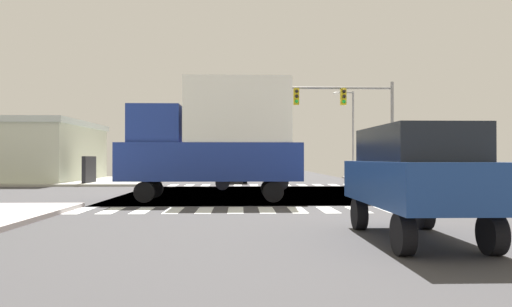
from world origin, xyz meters
TOP-DOWN VIEW (x-y plane):
  - ground at (0.00, 0.00)m, footprint 90.00×90.00m
  - sidewalk_corner_ne at (13.00, 12.00)m, footprint 12.00×12.00m
  - sidewalk_corner_nw at (-13.00, 12.00)m, footprint 12.00×12.00m
  - crosswalk_near at (-0.25, -7.30)m, footprint 13.50×2.00m
  - crosswalk_far at (-0.25, 7.30)m, footprint 13.50×2.00m
  - traffic_signal_mast at (5.20, 7.02)m, footprint 6.93×0.55m
  - street_lamp at (7.53, 17.22)m, footprint 1.78×0.32m
  - sedan_nearside_1 at (-2.00, 10.75)m, footprint 1.80×4.30m
  - sedan_farside_2 at (-2.00, 25.24)m, footprint 1.80×4.30m
  - sedan_crossing_3 at (8.87, 3.50)m, footprint 4.30×1.80m
  - sedan_queued_4 at (-2.00, 38.80)m, footprint 1.80×4.30m
  - suv_leading_1 at (2.00, -13.21)m, footprint 1.96×4.60m
  - box_truck_trailing_1 at (-2.56, -3.50)m, footprint 7.20×2.40m
  - suv_middle_2 at (-0.98, 3.50)m, footprint 4.60×1.96m

SIDE VIEW (x-z plane):
  - ground at x=0.00m, z-range -0.05..0.00m
  - crosswalk_near at x=-0.25m, z-range 0.00..0.01m
  - crosswalk_far at x=-0.25m, z-range 0.00..0.01m
  - sidewalk_corner_ne at x=13.00m, z-range 0.00..0.14m
  - sidewalk_corner_nw at x=-13.00m, z-range 0.00..0.14m
  - sedan_nearside_1 at x=-2.00m, z-range 0.18..2.06m
  - sedan_farside_2 at x=-2.00m, z-range 0.18..2.06m
  - sedan_crossing_3 at x=8.87m, z-range 0.18..2.06m
  - sedan_queued_4 at x=-2.00m, z-range 0.18..2.06m
  - suv_leading_1 at x=2.00m, z-range 0.22..2.56m
  - suv_middle_2 at x=-0.98m, z-range 0.22..2.56m
  - box_truck_trailing_1 at x=-2.56m, z-range 0.14..4.99m
  - street_lamp at x=7.53m, z-range 0.77..8.00m
  - traffic_signal_mast at x=5.20m, z-range 1.55..8.00m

